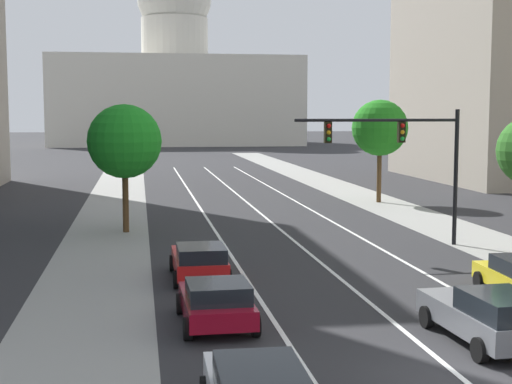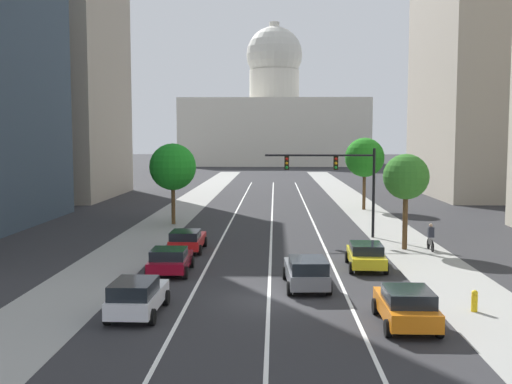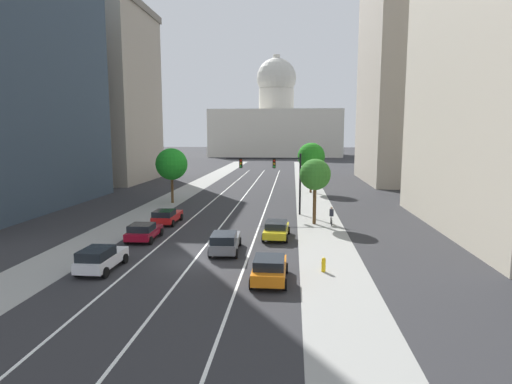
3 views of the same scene
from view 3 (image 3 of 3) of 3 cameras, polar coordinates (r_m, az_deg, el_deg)
name	(u,v)px [view 3 (image 3 of 3)]	position (r m, az deg, el deg)	size (l,w,h in m)	color
ground_plane	(252,186)	(67.35, -0.57, 0.76)	(400.00, 400.00, 0.00)	#2B2B2D
sidewalk_left	(189,190)	(63.99, -9.10, 0.28)	(4.18, 130.00, 0.01)	gray
sidewalk_right	(310,191)	(62.14, 7.33, 0.09)	(4.18, 130.00, 0.01)	gray
lane_stripe_left	(213,201)	(53.13, -5.88, -1.20)	(0.16, 90.00, 0.01)	white
lane_stripe_center	(240,201)	(52.59, -2.14, -1.26)	(0.16, 90.00, 0.01)	white
lane_stripe_right	(268,202)	(52.27, 1.65, -1.31)	(0.16, 90.00, 0.01)	white
office_tower_far_left	(93,94)	(80.80, -21.27, 12.22)	(19.53, 19.51, 30.34)	#9E9384
office_tower_far_right	(417,66)	(79.76, 21.03, 15.63)	(17.26, 23.99, 39.55)	#9E9384
capitol_building	(276,125)	(163.28, 2.74, 9.05)	(48.23, 27.71, 37.75)	beige
car_red	(167,216)	(40.22, -12.03, -3.21)	(2.08, 4.32, 1.43)	red
car_white	(100,258)	(27.80, -20.34, -8.41)	(1.98, 4.15, 1.54)	silver
car_yellow	(276,229)	(34.08, 2.78, -5.06)	(2.17, 4.37, 1.40)	yellow
car_crimson	(144,231)	(34.55, -14.99, -5.17)	(2.17, 4.09, 1.39)	maroon
car_gray	(225,241)	(30.05, -4.22, -6.71)	(2.20, 4.66, 1.56)	slate
car_orange	(270,268)	(24.34, 1.85, -10.29)	(2.07, 4.14, 1.49)	orange
traffic_signal_mast	(276,171)	(43.63, 2.75, 2.90)	(7.82, 0.39, 6.37)	black
fire_hydrant	(324,265)	(26.34, 9.15, -9.68)	(0.26, 0.35, 0.91)	yellow
cyclist	(331,216)	(39.40, 10.19, -3.24)	(0.36, 1.70, 1.72)	black
street_tree_near_right	(311,157)	(60.46, 7.50, 4.79)	(3.88, 3.88, 7.13)	#51381E
street_tree_mid_right	(315,175)	(39.14, 8.02, 2.31)	(2.89, 2.89, 6.10)	#51381E
street_tree_mid_left	(172,164)	(51.88, -11.38, 3.71)	(3.84, 3.84, 6.66)	#51381E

